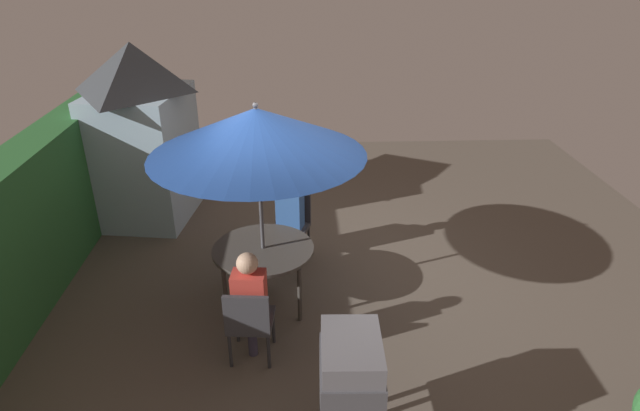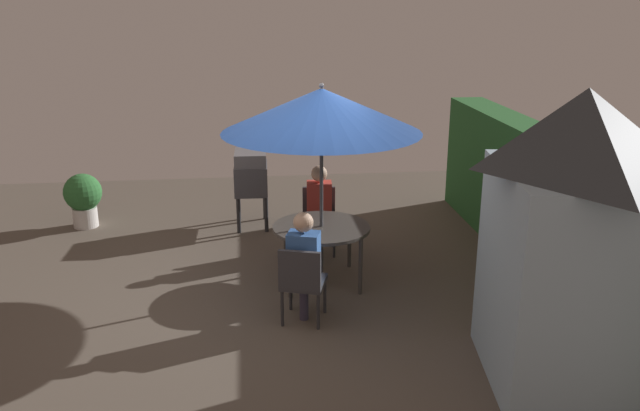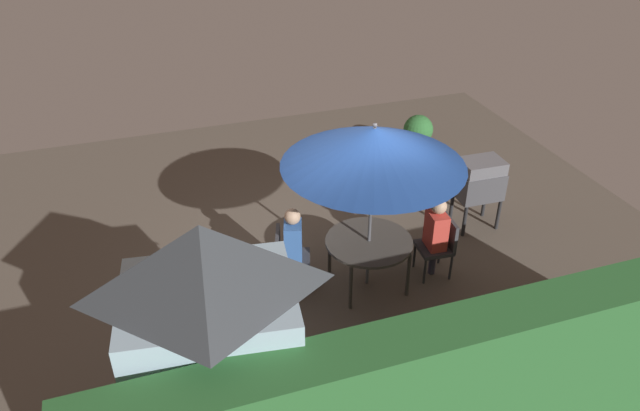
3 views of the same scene
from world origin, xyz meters
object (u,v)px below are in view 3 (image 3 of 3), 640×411
(garden_shed, at_px, (213,343))
(chair_far_side, at_px, (287,255))
(patio_umbrella, at_px, (374,146))
(patio_table, at_px, (369,244))
(person_in_red, at_px, (436,228))
(potted_plant_by_shed, at_px, (418,133))
(bbq_grill, at_px, (480,180))
(chair_near_shed, at_px, (440,243))
(person_in_blue, at_px, (293,239))

(garden_shed, bearing_deg, chair_far_side, -120.92)
(patio_umbrella, bearing_deg, garden_shed, 38.48)
(garden_shed, height_order, chair_far_side, garden_shed)
(patio_table, height_order, person_in_red, person_in_red)
(garden_shed, distance_m, patio_umbrella, 3.22)
(potted_plant_by_shed, bearing_deg, garden_shed, 47.45)
(bbq_grill, bearing_deg, chair_far_side, 8.47)
(chair_near_shed, xyz_separation_m, person_in_red, (0.09, -0.01, 0.26))
(person_in_red, bearing_deg, patio_umbrella, -4.95)
(patio_umbrella, height_order, person_in_red, patio_umbrella)
(patio_umbrella, bearing_deg, patio_table, 99.46)
(bbq_grill, height_order, potted_plant_by_shed, bbq_grill)
(patio_table, bearing_deg, person_in_red, 175.05)
(patio_umbrella, bearing_deg, person_in_blue, -17.39)
(potted_plant_by_shed, relative_size, person_in_red, 0.67)
(bbq_grill, height_order, chair_far_side, bbq_grill)
(potted_plant_by_shed, bearing_deg, patio_table, 54.06)
(chair_near_shed, bearing_deg, garden_shed, 27.75)
(chair_near_shed, relative_size, chair_far_side, 1.00)
(patio_umbrella, relative_size, bbq_grill, 2.08)
(chair_far_side, height_order, person_in_blue, person_in_blue)
(garden_shed, relative_size, potted_plant_by_shed, 3.23)
(patio_umbrella, xyz_separation_m, chair_near_shed, (-1.07, 0.09, -1.66))
(garden_shed, bearing_deg, potted_plant_by_shed, -132.55)
(chair_far_side, bearing_deg, person_in_blue, 162.61)
(patio_table, relative_size, bbq_grill, 1.01)
(potted_plant_by_shed, height_order, person_in_red, person_in_red)
(garden_shed, height_order, potted_plant_by_shed, garden_shed)
(patio_table, bearing_deg, chair_near_shed, 175.05)
(garden_shed, height_order, patio_umbrella, garden_shed)
(bbq_grill, distance_m, potted_plant_by_shed, 2.64)
(chair_near_shed, height_order, chair_far_side, same)
(bbq_grill, height_order, chair_near_shed, bbq_grill)
(patio_umbrella, bearing_deg, potted_plant_by_shed, -125.94)
(chair_far_side, bearing_deg, bbq_grill, -171.53)
(patio_umbrella, height_order, chair_far_side, patio_umbrella)
(patio_table, bearing_deg, potted_plant_by_shed, -125.94)
(bbq_grill, relative_size, chair_far_side, 1.33)
(bbq_grill, height_order, person_in_blue, person_in_blue)
(garden_shed, xyz_separation_m, potted_plant_by_shed, (-4.94, -5.38, -0.91))
(potted_plant_by_shed, bearing_deg, person_in_blue, 41.83)
(bbq_grill, relative_size, person_in_blue, 0.95)
(garden_shed, xyz_separation_m, patio_umbrella, (-2.45, -1.94, 0.78))
(chair_far_side, relative_size, potted_plant_by_shed, 1.06)
(patio_table, bearing_deg, chair_far_side, -17.39)
(chair_near_shed, distance_m, person_in_red, 0.28)
(patio_table, height_order, patio_umbrella, patio_umbrella)
(patio_umbrella, relative_size, person_in_blue, 1.99)
(bbq_grill, distance_m, chair_near_shed, 1.52)
(garden_shed, distance_m, bbq_grill, 5.47)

